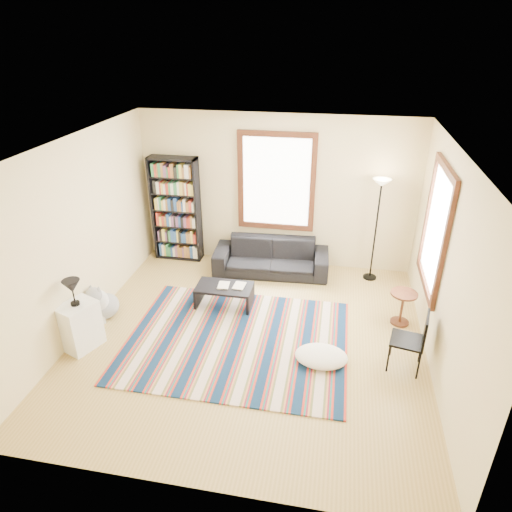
% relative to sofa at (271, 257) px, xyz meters
% --- Properties ---
extents(floor, '(5.00, 5.00, 0.10)m').
position_rel_sofa_xyz_m(floor, '(0.01, -2.05, -0.35)').
color(floor, tan).
rests_on(floor, ground).
extents(ceiling, '(5.00, 5.00, 0.10)m').
position_rel_sofa_xyz_m(ceiling, '(0.01, -2.05, 2.55)').
color(ceiling, white).
rests_on(ceiling, floor).
extents(wall_back, '(5.00, 0.10, 2.80)m').
position_rel_sofa_xyz_m(wall_back, '(0.01, 0.50, 1.10)').
color(wall_back, beige).
rests_on(wall_back, floor).
extents(wall_front, '(5.00, 0.10, 2.80)m').
position_rel_sofa_xyz_m(wall_front, '(0.01, -4.60, 1.10)').
color(wall_front, beige).
rests_on(wall_front, floor).
extents(wall_left, '(0.10, 5.00, 2.80)m').
position_rel_sofa_xyz_m(wall_left, '(-2.54, -2.05, 1.10)').
color(wall_left, beige).
rests_on(wall_left, floor).
extents(wall_right, '(0.10, 5.00, 2.80)m').
position_rel_sofa_xyz_m(wall_right, '(2.56, -2.05, 1.10)').
color(wall_right, beige).
rests_on(wall_right, floor).
extents(window_back, '(1.20, 0.06, 1.60)m').
position_rel_sofa_xyz_m(window_back, '(0.01, 0.42, 1.30)').
color(window_back, white).
rests_on(window_back, wall_back).
extents(window_right, '(0.06, 1.20, 1.60)m').
position_rel_sofa_xyz_m(window_right, '(2.48, -1.25, 1.30)').
color(window_right, white).
rests_on(window_right, wall_right).
extents(rug, '(3.16, 2.53, 0.02)m').
position_rel_sofa_xyz_m(rug, '(-0.16, -2.15, -0.29)').
color(rug, '#0D2543').
rests_on(rug, floor).
extents(sofa, '(0.93, 2.12, 0.61)m').
position_rel_sofa_xyz_m(sofa, '(0.00, 0.00, 0.00)').
color(sofa, black).
rests_on(sofa, floor).
extents(bookshelf, '(0.90, 0.30, 2.00)m').
position_rel_sofa_xyz_m(bookshelf, '(-1.87, 0.27, 0.70)').
color(bookshelf, black).
rests_on(bookshelf, floor).
extents(coffee_table, '(0.92, 0.54, 0.36)m').
position_rel_sofa_xyz_m(coffee_table, '(-0.57, -1.27, -0.12)').
color(coffee_table, black).
rests_on(coffee_table, floor).
extents(book_a, '(0.25, 0.20, 0.02)m').
position_rel_sofa_xyz_m(book_a, '(-0.67, -1.27, 0.07)').
color(book_a, beige).
rests_on(book_a, coffee_table).
extents(book_b, '(0.20, 0.26, 0.02)m').
position_rel_sofa_xyz_m(book_b, '(-0.42, -1.22, 0.07)').
color(book_b, beige).
rests_on(book_b, coffee_table).
extents(floor_cushion, '(0.85, 0.74, 0.18)m').
position_rel_sofa_xyz_m(floor_cushion, '(1.07, -2.39, -0.21)').
color(floor_cushion, white).
rests_on(floor_cushion, floor).
extents(floor_lamp, '(0.37, 0.37, 1.86)m').
position_rel_sofa_xyz_m(floor_lamp, '(1.80, 0.10, 0.63)').
color(floor_lamp, black).
rests_on(floor_lamp, floor).
extents(side_table, '(0.44, 0.44, 0.54)m').
position_rel_sofa_xyz_m(side_table, '(2.21, -1.25, -0.03)').
color(side_table, '#4D2913').
rests_on(side_table, floor).
extents(folding_chair, '(0.49, 0.47, 0.86)m').
position_rel_sofa_xyz_m(folding_chair, '(2.16, -2.29, 0.13)').
color(folding_chair, black).
rests_on(folding_chair, floor).
extents(white_cabinet, '(0.54, 0.61, 0.70)m').
position_rel_sofa_xyz_m(white_cabinet, '(-2.29, -2.67, 0.05)').
color(white_cabinet, white).
rests_on(white_cabinet, floor).
extents(table_lamp, '(0.32, 0.32, 0.38)m').
position_rel_sofa_xyz_m(table_lamp, '(-2.29, -2.67, 0.59)').
color(table_lamp, black).
rests_on(table_lamp, white_cabinet).
extents(dog, '(0.53, 0.68, 0.62)m').
position_rel_sofa_xyz_m(dog, '(-2.32, -1.92, 0.01)').
color(dog, '#AFAFAF').
rests_on(dog, floor).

